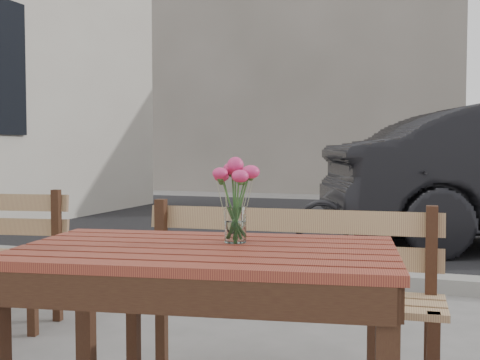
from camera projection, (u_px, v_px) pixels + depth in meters
name	position (u px, v px, depth m)	size (l,w,h in m)	color
street	(389.00, 244.00, 6.82)	(30.00, 8.12, 0.12)	black
backdrop_buildings	(430.00, 51.00, 15.39)	(15.50, 4.00, 8.00)	slate
main_table	(206.00, 285.00, 2.04)	(1.37, 0.93, 0.78)	maroon
main_bench	(285.00, 274.00, 2.78)	(1.44, 0.51, 0.88)	#936B4C
main_vase	(235.00, 190.00, 2.12)	(0.16, 0.16, 0.30)	white
bicycle	(377.00, 213.00, 6.20)	(0.60, 1.71, 0.90)	black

